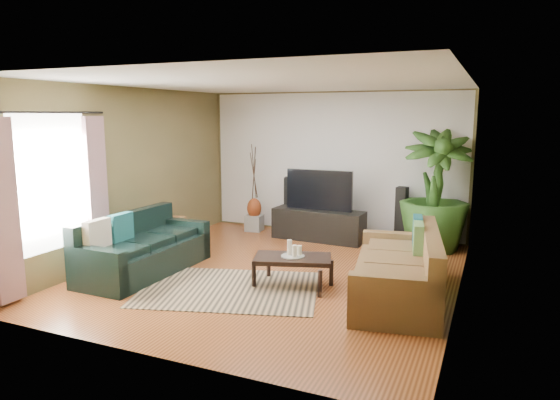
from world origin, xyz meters
The scene contains 28 objects.
floor centered at (0.00, 0.00, 0.00)m, with size 5.50×5.50×0.00m, color #9E5229.
ceiling centered at (0.00, 0.00, 2.70)m, with size 5.50×5.50×0.00m, color white.
wall_back centered at (0.00, 2.75, 1.35)m, with size 5.00×5.00×0.00m, color brown.
wall_front centered at (0.00, -2.75, 1.35)m, with size 5.00×5.00×0.00m, color brown.
wall_left centered at (-2.50, 0.00, 1.35)m, with size 5.50×5.50×0.00m, color brown.
wall_right centered at (2.50, 0.00, 1.35)m, with size 5.50×5.50×0.00m, color brown.
backwall_panel centered at (0.00, 2.74, 1.35)m, with size 4.90×4.90×0.00m, color white.
window_pane centered at (-2.48, -1.60, 1.40)m, with size 1.80×1.80×0.00m, color white.
curtain_near centered at (-2.43, -2.35, 1.15)m, with size 0.08×0.35×2.20m, color gray.
curtain_far centered at (-2.43, -0.85, 1.15)m, with size 0.08×0.35×2.20m, color gray.
curtain_rod centered at (-2.43, -1.60, 2.30)m, with size 0.03×0.03×1.90m, color black.
sofa_left centered at (-1.75, -0.69, 0.42)m, with size 2.09×0.90×0.85m, color black.
sofa_right centered at (1.79, -0.25, 0.42)m, with size 2.20×0.99×0.85m, color brown.
area_rug centered at (-0.27, -0.84, 0.01)m, with size 2.30×1.63×0.01m, color tan.
coffee_table centered at (0.44, -0.40, 0.21)m, with size 1.01×0.55×0.41m, color black.
candle_tray centered at (0.44, -0.40, 0.42)m, with size 0.31×0.31×0.01m, color gray.
candle_tall centered at (0.38, -0.37, 0.53)m, with size 0.06×0.06×0.20m, color beige.
candle_mid centered at (0.48, -0.44, 0.50)m, with size 0.06×0.06×0.16m, color #EFE5CA.
candle_short centered at (0.51, -0.34, 0.49)m, with size 0.06×0.06×0.13m, color white.
tv_stand centered at (-0.06, 2.12, 0.28)m, with size 1.68×0.50×0.56m, color black.
television centered at (-0.06, 2.14, 0.92)m, with size 1.23×0.07×0.73m, color black.
speaker_left centered at (-0.79, 2.50, 0.54)m, with size 0.19×0.22×1.08m, color black.
speaker_right centered at (1.36, 2.50, 0.51)m, with size 0.18×0.20×1.01m, color black.
potted_plant centered at (1.93, 2.27, 1.02)m, with size 1.14×1.14×2.04m, color #28501A.
plant_pot centered at (1.93, 2.27, 0.15)m, with size 0.38×0.38×0.29m, color black.
pedestal centered at (-1.47, 2.32, 0.16)m, with size 0.31×0.31×0.31m, color #999996.
vase centered at (-1.47, 2.32, 0.45)m, with size 0.28×0.28×0.40m, color brown.
side_table centered at (-2.25, 0.53, 0.27)m, with size 0.50×0.50×0.53m, color olive.
Camera 1 is at (2.83, -6.33, 2.27)m, focal length 32.00 mm.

